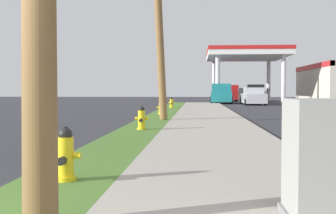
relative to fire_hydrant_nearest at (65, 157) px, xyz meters
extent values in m
cylinder|color=yellow|center=(0.00, 0.01, -0.30)|extent=(0.29, 0.29, 0.06)
cylinder|color=yellow|center=(0.00, 0.01, -0.03)|extent=(0.22, 0.22, 0.60)
sphere|color=black|center=(0.00, 0.01, 0.31)|extent=(0.19, 0.19, 0.19)
cylinder|color=black|center=(0.00, 0.01, 0.39)|extent=(0.06, 0.06, 0.05)
cylinder|color=yellow|center=(-0.16, 0.01, 0.02)|extent=(0.10, 0.09, 0.09)
cylinder|color=yellow|center=(0.16, 0.01, 0.02)|extent=(0.10, 0.09, 0.09)
cylinder|color=black|center=(0.00, -0.16, -0.03)|extent=(0.11, 0.12, 0.11)
cylinder|color=yellow|center=(0.05, 7.62, -0.30)|extent=(0.29, 0.29, 0.06)
cylinder|color=yellow|center=(0.05, 7.62, -0.03)|extent=(0.22, 0.22, 0.60)
sphere|color=black|center=(0.05, 7.62, 0.31)|extent=(0.19, 0.19, 0.19)
cylinder|color=black|center=(0.05, 7.62, 0.39)|extent=(0.06, 0.06, 0.05)
cylinder|color=yellow|center=(-0.11, 7.62, 0.02)|extent=(0.10, 0.09, 0.09)
cylinder|color=yellow|center=(0.21, 7.62, 0.02)|extent=(0.10, 0.09, 0.09)
cylinder|color=black|center=(0.05, 7.45, -0.03)|extent=(0.11, 0.12, 0.11)
cylinder|color=yellow|center=(-0.05, 16.04, -0.30)|extent=(0.29, 0.29, 0.06)
cylinder|color=yellow|center=(-0.05, 16.04, -0.03)|extent=(0.22, 0.22, 0.60)
sphere|color=black|center=(-0.05, 16.04, 0.31)|extent=(0.19, 0.19, 0.19)
cylinder|color=black|center=(-0.05, 16.04, 0.39)|extent=(0.06, 0.06, 0.05)
cylinder|color=yellow|center=(-0.21, 16.04, 0.02)|extent=(0.10, 0.09, 0.09)
cylinder|color=yellow|center=(0.11, 16.04, 0.02)|extent=(0.10, 0.09, 0.09)
cylinder|color=black|center=(-0.05, 15.87, -0.03)|extent=(0.11, 0.12, 0.11)
cylinder|color=yellow|center=(0.01, 24.03, -0.30)|extent=(0.29, 0.29, 0.06)
cylinder|color=yellow|center=(0.01, 24.03, -0.03)|extent=(0.22, 0.22, 0.60)
sphere|color=black|center=(0.01, 24.03, 0.31)|extent=(0.19, 0.19, 0.19)
cylinder|color=black|center=(0.01, 24.03, 0.39)|extent=(0.06, 0.06, 0.05)
cylinder|color=yellow|center=(-0.15, 24.03, 0.02)|extent=(0.10, 0.09, 0.09)
cylinder|color=yellow|center=(0.17, 24.03, 0.02)|extent=(0.10, 0.09, 0.09)
cylinder|color=black|center=(0.01, 23.86, -0.03)|extent=(0.11, 0.12, 0.11)
cylinder|color=olive|center=(0.16, 12.24, 4.59)|extent=(0.84, 0.47, 9.83)
cube|color=gray|center=(2.91, -1.65, 0.25)|extent=(0.49, 0.75, 1.16)
cylinder|color=silver|center=(3.78, 36.41, 1.93)|extent=(0.44, 0.44, 4.76)
cylinder|color=silver|center=(10.14, 36.41, 1.93)|extent=(0.44, 0.44, 4.76)
cylinder|color=silver|center=(3.78, 45.23, 1.93)|extent=(0.44, 0.44, 4.76)
cylinder|color=silver|center=(10.14, 45.23, 1.93)|extent=(0.44, 0.44, 4.76)
cube|color=white|center=(6.96, 40.82, 4.56)|extent=(8.15, 10.62, 0.50)
cube|color=red|center=(6.96, 40.82, 4.99)|extent=(8.25, 10.72, 0.36)
cube|color=#47474C|center=(6.96, 36.41, 0.35)|extent=(0.70, 1.10, 1.60)
cube|color=#47474C|center=(6.96, 45.23, 0.35)|extent=(0.70, 1.10, 1.60)
cube|color=red|center=(14.02, 40.82, 3.36)|extent=(0.50, 13.41, 0.50)
cube|color=#BCBCC1|center=(6.90, 33.82, 0.14)|extent=(1.90, 4.53, 0.85)
cube|color=#BCBCC1|center=(6.90, 33.60, 0.85)|extent=(1.64, 2.05, 0.56)
cylinder|color=black|center=(6.01, 35.51, -0.15)|extent=(0.23, 0.60, 0.60)
cylinder|color=black|center=(7.73, 35.54, -0.15)|extent=(0.23, 0.60, 0.60)
cylinder|color=black|center=(6.07, 32.11, -0.15)|extent=(0.23, 0.60, 0.60)
cylinder|color=black|center=(7.79, 32.14, -0.15)|extent=(0.23, 0.60, 0.60)
cube|color=#197075|center=(4.26, 37.66, 0.26)|extent=(2.36, 5.52, 1.00)
cube|color=#197075|center=(4.20, 36.69, 1.14)|extent=(1.97, 2.17, 0.76)
cube|color=#197075|center=(4.34, 38.85, 0.88)|extent=(2.07, 3.04, 0.24)
cylinder|color=black|center=(5.06, 35.45, -0.07)|extent=(0.27, 0.77, 0.76)
cylinder|color=black|center=(3.17, 35.58, -0.07)|extent=(0.27, 0.77, 0.76)
cylinder|color=black|center=(5.36, 39.74, -0.07)|extent=(0.27, 0.77, 0.76)
cylinder|color=black|center=(3.46, 39.87, -0.07)|extent=(0.27, 0.77, 0.76)
cube|color=red|center=(5.97, 47.54, 0.26)|extent=(2.25, 5.49, 1.00)
cube|color=red|center=(5.92, 48.51, 1.14)|extent=(1.93, 2.14, 0.76)
cube|color=red|center=(6.02, 46.36, 0.88)|extent=(2.01, 3.00, 0.24)
cylinder|color=black|center=(4.92, 49.65, -0.07)|extent=(0.26, 0.77, 0.76)
cylinder|color=black|center=(6.82, 49.73, -0.07)|extent=(0.26, 0.77, 0.76)
cylinder|color=black|center=(5.12, 45.35, -0.07)|extent=(0.26, 0.77, 0.76)
cylinder|color=black|center=(7.02, 45.44, -0.07)|extent=(0.26, 0.77, 0.76)
cube|color=black|center=(8.49, 44.61, 0.26)|extent=(2.44, 5.55, 1.00)
cube|color=black|center=(8.41, 43.64, 1.14)|extent=(2.00, 2.20, 0.76)
cube|color=black|center=(8.59, 45.79, 0.88)|extent=(2.12, 3.06, 0.24)
cylinder|color=black|center=(9.26, 42.39, -0.07)|extent=(0.28, 0.78, 0.76)
cylinder|color=black|center=(7.36, 42.54, -0.07)|extent=(0.28, 0.78, 0.76)
cylinder|color=black|center=(9.61, 46.67, -0.07)|extent=(0.28, 0.78, 0.76)
cylinder|color=black|center=(7.72, 46.83, -0.07)|extent=(0.28, 0.78, 0.76)
camera|label=1|loc=(1.80, -5.72, 0.92)|focal=45.85mm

